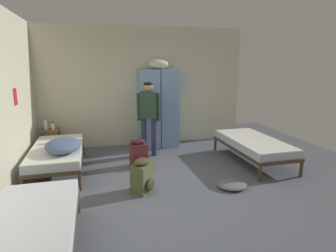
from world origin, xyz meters
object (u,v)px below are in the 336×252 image
(bed_left_rear, at_px, (57,153))
(water_bottle, at_px, (46,124))
(bedding_heap, at_px, (63,145))
(backpack_olive, at_px, (142,176))
(bed_right, at_px, (253,144))
(locker_bank, at_px, (159,107))
(person_traveler, at_px, (149,112))
(backpack_maroon, at_px, (139,154))
(bed_left_front, at_px, (29,229))
(lotion_bottle, at_px, (53,126))
(clothes_pile_grey, at_px, (232,185))
(shelf_unit, at_px, (51,139))

(bed_left_rear, relative_size, water_bottle, 7.61)
(bedding_heap, distance_m, backpack_olive, 1.58)
(bed_right, bearing_deg, locker_bank, 134.52)
(bed_left_rear, relative_size, person_traveler, 1.18)
(water_bottle, relative_size, backpack_maroon, 0.45)
(bed_left_front, relative_size, bedding_heap, 2.21)
(person_traveler, bearing_deg, water_bottle, 163.60)
(bed_right, height_order, backpack_maroon, backpack_maroon)
(lotion_bottle, distance_m, clothes_pile_grey, 3.99)
(bed_left_rear, distance_m, water_bottle, 1.25)
(backpack_olive, bearing_deg, lotion_bottle, 123.60)
(shelf_unit, bearing_deg, backpack_maroon, -35.12)
(shelf_unit, xyz_separation_m, person_traveler, (2.08, -0.62, 0.62))
(locker_bank, height_order, backpack_olive, locker_bank)
(locker_bank, height_order, backpack_maroon, locker_bank)
(bed_right, distance_m, backpack_olive, 2.56)
(shelf_unit, height_order, backpack_maroon, shelf_unit)
(locker_bank, xyz_separation_m, clothes_pile_grey, (0.62, -2.64, -0.92))
(bed_left_front, bearing_deg, backpack_olive, 43.62)
(shelf_unit, bearing_deg, bedding_heap, -74.63)
(shelf_unit, relative_size, bed_right, 0.30)
(bed_left_rear, xyz_separation_m, lotion_bottle, (-0.18, 1.11, 0.27))
(bedding_heap, height_order, clothes_pile_grey, bedding_heap)
(bedding_heap, distance_m, person_traveler, 1.91)
(bed_left_rear, xyz_separation_m, water_bottle, (-0.33, 1.17, 0.30))
(bed_left_rear, height_order, water_bottle, water_bottle)
(lotion_bottle, bearing_deg, backpack_olive, -56.40)
(bed_left_front, xyz_separation_m, backpack_maroon, (1.50, 2.46, -0.12))
(water_bottle, distance_m, backpack_olive, 2.98)
(water_bottle, bearing_deg, shelf_unit, -14.04)
(shelf_unit, height_order, bed_left_front, shelf_unit)
(lotion_bottle, bearing_deg, water_bottle, 158.20)
(person_traveler, height_order, clothes_pile_grey, person_traveler)
(bed_left_rear, height_order, person_traveler, person_traveler)
(lotion_bottle, bearing_deg, bed_right, -21.17)
(backpack_olive, distance_m, backpack_maroon, 1.16)
(shelf_unit, height_order, water_bottle, water_bottle)
(lotion_bottle, bearing_deg, bed_left_front, -87.18)
(bed_left_rear, height_order, backpack_maroon, backpack_maroon)
(locker_bank, relative_size, bedding_heap, 2.41)
(bed_left_front, relative_size, water_bottle, 7.61)
(clothes_pile_grey, bearing_deg, lotion_bottle, 139.58)
(bedding_heap, relative_size, water_bottle, 3.44)
(bedding_heap, bearing_deg, person_traveler, 26.14)
(bed_left_front, xyz_separation_m, lotion_bottle, (-0.18, 3.65, 0.27))
(bed_left_front, height_order, clothes_pile_grey, bed_left_front)
(locker_bank, xyz_separation_m, bed_right, (1.60, -1.63, -0.59))
(backpack_maroon, bearing_deg, bed_left_rear, 176.83)
(locker_bank, distance_m, bed_left_front, 4.38)
(bed_left_rear, distance_m, lotion_bottle, 1.16)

